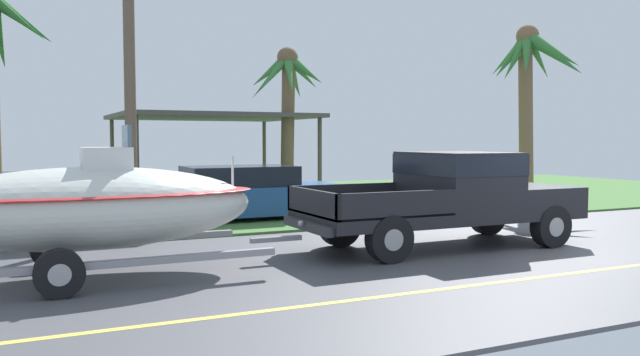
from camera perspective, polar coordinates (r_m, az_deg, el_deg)
The scene contains 9 objects.
ground at distance 19.50m, azimuth 1.72°, elevation -2.58°, with size 36.00×22.00×0.11m.
pickup_truck_towing at distance 12.52m, azimuth 12.02°, elevation -1.35°, with size 5.68×2.10×1.80m.
boat_on_trailer at distance 10.00m, azimuth -19.93°, elevation -2.46°, with size 6.12×2.42×2.26m.
parked_sedan_near at distance 14.05m, azimuth -24.08°, elevation -2.45°, with size 4.52×1.95×1.38m.
parked_sedan_far at distance 16.16m, azimuth -6.57°, elevation -1.43°, with size 4.79×1.83×1.38m.
carport_awning at distance 22.37m, azimuth -9.73°, elevation 5.26°, with size 6.35×5.69×2.89m.
palm_tree_near_right at distance 19.91m, azimuth 18.21°, elevation 9.00°, with size 2.31×3.73×5.40m.
palm_tree_mid at distance 20.93m, azimuth -2.92°, elevation 7.80°, with size 2.52×3.08×5.02m.
utility_pole at distance 14.33m, azimuth -16.65°, elevation 11.94°, with size 0.24×1.80×8.08m.
Camera 1 is at (-8.84, -8.88, 2.06)m, focal length 35.91 mm.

